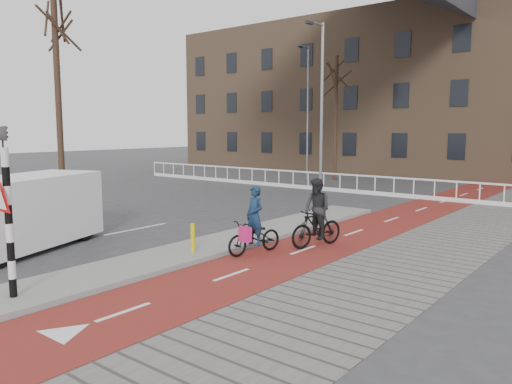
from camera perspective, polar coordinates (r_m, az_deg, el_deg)
The scene contains 15 objects.
ground at distance 11.42m, azimuth -15.37°, elevation -10.06°, with size 120.00×120.00×0.00m, color #38383A.
bike_lane at distance 18.26m, azimuth 14.01°, elevation -3.51°, with size 2.50×60.00×0.01m, color maroon.
sidewalk at distance 17.32m, azimuth 22.49°, elevation -4.43°, with size 3.00×60.00×0.01m, color slate.
curb_island at distance 14.49m, azimuth -4.14°, elevation -5.88°, with size 1.80×16.00×0.12m, color gray.
traffic_signal at distance 10.51m, azimuth -26.62°, elevation -0.95°, with size 0.80×0.80×3.68m.
bollard at distance 13.23m, azimuth -7.22°, elevation -5.23°, with size 0.12×0.12×0.77m, color gold.
cyclist_near at distance 13.37m, azimuth -0.17°, elevation -4.51°, with size 0.96×1.83×1.83m.
cyclist_far at distance 14.24m, azimuth 6.97°, elevation -3.03°, with size 1.02×1.89×1.95m.
van at distance 15.12m, azimuth -25.44°, elevation -2.10°, with size 3.39×5.12×2.05m.
railing at distance 27.34m, azimuth 7.73°, elevation 0.80°, with size 28.00×0.10×0.99m.
townhouse_row at distance 40.41m, azimuth 21.73°, elevation 13.10°, with size 46.00×10.00×15.90m.
tree_left at distance 23.64m, azimuth -21.65°, elevation 9.60°, with size 0.27×0.27×9.05m, color black.
tree_mid at distance 33.13m, azimuth 9.09°, elevation 8.29°, with size 0.24×0.24×7.99m, color black.
streetlight_near at distance 20.17m, azimuth 7.50°, elevation 8.23°, with size 0.12×0.12×7.42m, color slate.
streetlight_left at distance 33.72m, azimuth 5.93°, elevation 8.91°, with size 0.12×0.12×8.69m, color slate.
Camera 1 is at (8.87, -6.37, 3.35)m, focal length 35.00 mm.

